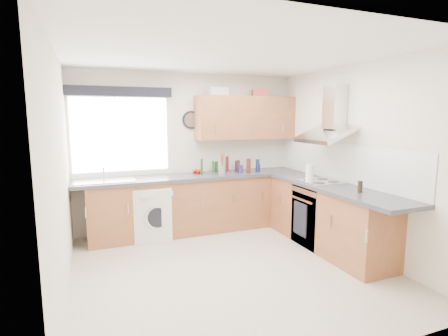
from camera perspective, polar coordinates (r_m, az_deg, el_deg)
name	(u,v)px	position (r m, az deg, el deg)	size (l,w,h in m)	color
ground_plane	(231,269)	(4.40, 1.11, -16.09)	(3.60, 3.60, 0.00)	beige
ceiling	(231,55)	(4.05, 1.21, 18.02)	(3.60, 3.60, 0.02)	white
wall_back	(188,152)	(5.73, -5.85, 2.65)	(3.60, 0.02, 2.50)	silver
wall_front	(333,202)	(2.51, 17.37, -5.25)	(3.60, 0.02, 2.50)	silver
wall_left	(60,176)	(3.74, -25.20, -1.23)	(0.02, 3.60, 2.50)	silver
wall_right	(354,159)	(5.01, 20.48, 1.33)	(0.02, 3.60, 2.50)	silver
window	(121,135)	(5.50, -16.48, 5.25)	(1.40, 0.02, 1.10)	silver
window_blind	(120,92)	(5.42, -16.68, 11.86)	(1.50, 0.18, 0.14)	black
splashback	(338,162)	(5.24, 18.17, 0.96)	(0.01, 3.00, 0.54)	white
base_cab_back	(188,205)	(5.57, -5.89, -6.09)	(3.00, 0.58, 0.86)	brown
base_cab_corner	(277,197)	(6.18, 8.61, -4.69)	(0.60, 0.60, 0.86)	brown
base_cab_right	(327,218)	(5.10, 16.42, -7.77)	(0.58, 2.10, 0.86)	brown
worktop_back	(194,177)	(5.49, -4.93, -1.43)	(3.60, 0.62, 0.05)	#323236
worktop_right	(335,188)	(4.88, 17.64, -3.07)	(0.62, 2.42, 0.05)	#323236
sink	(104,178)	(5.26, -18.95, -1.58)	(0.84, 0.46, 0.10)	silver
oven	(319,215)	(5.21, 15.31, -7.44)	(0.56, 0.58, 0.85)	black
hob_plate	(321,181)	(5.10, 15.53, -2.12)	(0.52, 0.52, 0.01)	silver
extractor_hood	(329,120)	(5.08, 16.82, 7.47)	(0.52, 0.78, 0.66)	silver
upper_cabinets	(246,118)	(5.87, 3.60, 8.20)	(1.70, 0.35, 0.70)	brown
washing_machine	(154,213)	(5.36, -11.31, -7.17)	(0.54, 0.52, 0.79)	silver
wall_clock	(192,120)	(5.68, -5.33, 7.82)	(0.29, 0.29, 0.04)	black
casserole	(216,92)	(5.78, -1.23, 12.35)	(0.33, 0.24, 0.14)	silver
storage_box	(260,93)	(6.01, 5.88, 12.08)	(0.25, 0.21, 0.12)	#AE3A2C
utensil_pot	(222,170)	(5.47, -0.31, -0.40)	(0.10, 0.10, 0.15)	#756E5B
kitchen_roll	(310,173)	(5.04, 13.82, -0.84)	(0.11, 0.11, 0.25)	silver
tomato_cluster	(197,171)	(5.66, -4.36, -0.55)	(0.14, 0.14, 0.06)	#C30901
jar_0	(259,168)	(5.93, 5.67, 0.08)	(0.06, 0.06, 0.11)	#1A154A
jar_1	(216,167)	(5.78, -1.27, 0.22)	(0.06, 0.06, 0.17)	#153B18
jar_2	(227,164)	(5.85, 0.51, 0.69)	(0.05, 0.05, 0.25)	#5A1314
jar_3	(238,166)	(5.74, 2.31, 0.28)	(0.06, 0.06, 0.20)	#3B1615
jar_4	(249,166)	(5.67, 4.03, 0.36)	(0.07, 0.07, 0.24)	#4D1C10
jar_5	(202,167)	(5.51, -3.67, 0.20)	(0.04, 0.04, 0.25)	#174119
jar_6	(258,165)	(5.81, 5.51, 0.42)	(0.07, 0.07, 0.21)	#181D52
jar_7	(213,167)	(5.72, -1.81, 0.22)	(0.04, 0.04, 0.19)	#24541E
jar_8	(237,166)	(5.93, 2.17, 0.37)	(0.07, 0.07, 0.16)	#141A46
jar_9	(241,169)	(5.67, 2.77, -0.18)	(0.07, 0.07, 0.13)	navy
bottle_0	(360,187)	(4.54, 21.33, -2.85)	(0.06, 0.06, 0.14)	black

